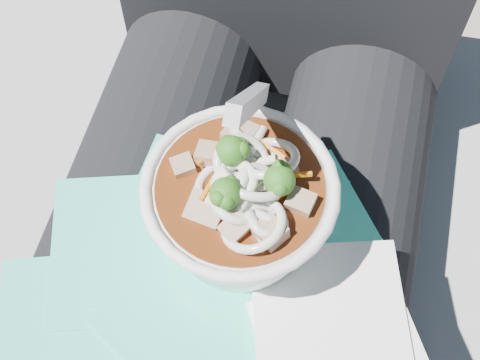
% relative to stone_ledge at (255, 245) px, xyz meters
% --- Properties ---
extents(stone_ledge, '(1.02, 0.55, 0.42)m').
position_rel_stone_ledge_xyz_m(stone_ledge, '(0.00, 0.00, 0.00)').
color(stone_ledge, gray).
rests_on(stone_ledge, ground).
extents(lap, '(0.35, 0.48, 0.16)m').
position_rel_stone_ledge_xyz_m(lap, '(0.00, -0.15, 0.29)').
color(lap, black).
rests_on(lap, stone_ledge).
extents(person_body, '(0.34, 0.94, 0.98)m').
position_rel_stone_ledge_xyz_m(person_body, '(0.00, -0.06, 0.32)').
color(person_body, black).
rests_on(person_body, ground).
extents(plastic_bag, '(0.31, 0.31, 0.01)m').
position_rel_stone_ledge_xyz_m(plastic_bag, '(-0.01, -0.19, 0.37)').
color(plastic_bag, '#32D3B4').
rests_on(plastic_bag, lap).
extents(napkins, '(0.17, 0.18, 0.01)m').
position_rel_stone_ledge_xyz_m(napkins, '(0.11, -0.22, 0.38)').
color(napkins, white).
rests_on(napkins, plastic_bag).
extents(udon_bowl, '(0.16, 0.16, 0.19)m').
position_rel_stone_ledge_xyz_m(udon_bowl, '(0.02, -0.15, 0.43)').
color(udon_bowl, white).
rests_on(udon_bowl, plastic_bag).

